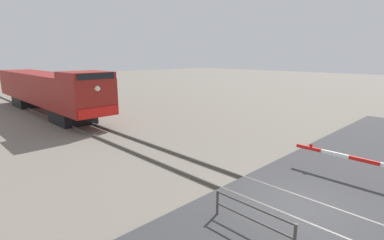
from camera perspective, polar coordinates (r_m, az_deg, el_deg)
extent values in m
plane|color=slate|center=(10.55, 20.64, -16.45)|extent=(160.00, 160.00, 0.00)
cube|color=#59544C|center=(9.94, 18.84, -17.72)|extent=(0.08, 80.00, 0.15)
cube|color=#59544C|center=(11.11, 22.30, -14.63)|extent=(0.08, 80.00, 0.15)
cube|color=#38383A|center=(10.52, 20.68, -16.10)|extent=(36.00, 5.55, 0.15)
cube|color=black|center=(23.58, -22.45, 0.75)|extent=(2.48, 3.20, 1.05)
cube|color=black|center=(33.28, -29.31, 3.31)|extent=(2.48, 3.20, 1.05)
cube|color=maroon|center=(28.16, -26.81, 5.73)|extent=(2.91, 18.80, 2.43)
cube|color=maroon|center=(20.74, -20.33, 8.31)|extent=(2.86, 3.12, 0.46)
cube|color=black|center=(19.31, -18.34, 8.19)|extent=(2.48, 0.06, 0.37)
cube|color=red|center=(19.59, -17.87, 1.46)|extent=(2.77, 0.08, 0.64)
sphere|color=#F2EACC|center=(19.36, -18.16, 5.91)|extent=(0.36, 0.36, 0.36)
cube|color=red|center=(13.19, 30.84, -6.88)|extent=(0.10, 1.10, 0.14)
cube|color=white|center=(13.47, 26.33, -6.01)|extent=(0.10, 1.10, 0.14)
cube|color=red|center=(13.83, 22.05, -5.14)|extent=(0.10, 1.10, 0.14)
sphere|color=red|center=(13.76, 22.44, -4.65)|extent=(0.14, 0.14, 0.14)
cylinder|color=#4C4742|center=(9.35, 5.02, -16.30)|extent=(0.08, 0.08, 0.95)
cylinder|color=#4C4742|center=(8.48, 11.84, -16.40)|extent=(0.06, 2.52, 0.06)
cylinder|color=#4C4742|center=(8.68, 11.72, -18.64)|extent=(0.06, 2.52, 0.06)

